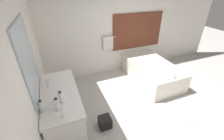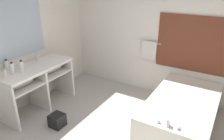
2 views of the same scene
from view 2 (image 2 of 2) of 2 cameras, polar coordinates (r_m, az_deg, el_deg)
name	(u,v)px [view 2 (image 2 of 2)]	position (r m, az deg, el deg)	size (l,w,h in m)	color
wall_back_with_blinds	(167,35)	(4.67, 14.09, 8.90)	(7.40, 0.13, 2.70)	silver
wall_left_with_mirror	(0,45)	(4.27, -27.30, 5.83)	(0.08, 7.40, 2.70)	silver
vanity_counter	(38,77)	(4.45, -18.84, -1.82)	(0.63, 1.46, 0.90)	white
sink_faucet	(37,57)	(4.57, -19.02, 3.25)	(0.09, 0.04, 0.18)	silver
bathtub	(182,111)	(4.04, 17.77, -10.19)	(1.06, 1.89, 0.66)	silver
water_bottle_1	(7,65)	(4.31, -25.78, 1.12)	(0.07, 0.07, 0.21)	silver
water_bottle_2	(22,66)	(4.13, -22.55, 0.86)	(0.07, 0.07, 0.22)	silver
water_bottle_3	(12,68)	(4.12, -24.57, 0.41)	(0.07, 0.07, 0.21)	silver
soap_dispenser	(5,74)	(3.99, -26.10, -0.93)	(0.05, 0.05, 0.18)	white
waste_bin	(57,120)	(4.06, -14.11, -12.64)	(0.24, 0.24, 0.23)	black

